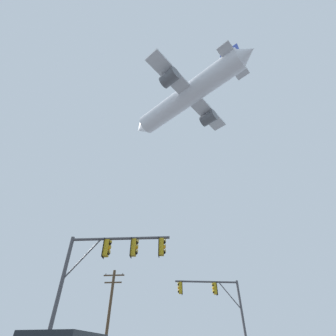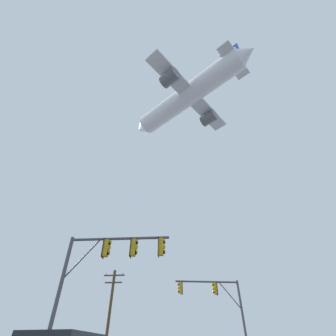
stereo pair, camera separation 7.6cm
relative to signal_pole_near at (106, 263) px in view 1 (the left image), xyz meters
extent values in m
cylinder|color=#4C4C51|center=(-2.16, -0.04, -1.74)|extent=(0.20, 0.20, 6.44)
cylinder|color=#4C4C51|center=(0.61, 0.01, 1.33)|extent=(5.55, 0.26, 0.15)
cylinder|color=#4C4C51|center=(-1.33, -0.03, 0.27)|extent=(1.73, 0.11, 2.15)
cube|color=gold|center=(2.94, 0.06, 0.80)|extent=(0.27, 0.33, 0.90)
cylinder|color=gold|center=(2.94, 0.06, 1.31)|extent=(0.05, 0.05, 0.12)
cube|color=black|center=(2.80, 0.06, 0.80)|extent=(0.03, 0.46, 1.04)
sphere|color=black|center=(3.09, 0.06, 1.07)|extent=(0.20, 0.20, 0.20)
cylinder|color=gold|center=(3.15, 0.06, 1.13)|extent=(0.04, 0.21, 0.21)
sphere|color=orange|center=(3.09, 0.06, 0.79)|extent=(0.20, 0.20, 0.20)
cylinder|color=gold|center=(3.15, 0.06, 0.85)|extent=(0.04, 0.21, 0.21)
sphere|color=black|center=(3.09, 0.06, 0.51)|extent=(0.20, 0.20, 0.20)
cylinder|color=gold|center=(3.15, 0.06, 0.57)|extent=(0.04, 0.21, 0.21)
cube|color=gold|center=(1.42, 0.03, 0.80)|extent=(0.27, 0.33, 0.90)
cylinder|color=gold|center=(1.42, 0.03, 1.31)|extent=(0.05, 0.05, 0.12)
cube|color=black|center=(1.28, 0.03, 0.80)|extent=(0.03, 0.46, 1.04)
sphere|color=black|center=(1.56, 0.03, 1.07)|extent=(0.20, 0.20, 0.20)
cylinder|color=gold|center=(1.63, 0.03, 1.13)|extent=(0.04, 0.21, 0.21)
sphere|color=orange|center=(1.56, 0.03, 0.79)|extent=(0.20, 0.20, 0.20)
cylinder|color=gold|center=(1.63, 0.03, 0.85)|extent=(0.04, 0.21, 0.21)
sphere|color=black|center=(1.56, 0.03, 0.51)|extent=(0.20, 0.20, 0.20)
cylinder|color=gold|center=(1.63, 0.03, 0.57)|extent=(0.04, 0.21, 0.21)
cube|color=gold|center=(-0.11, 0.00, 0.80)|extent=(0.27, 0.33, 0.90)
cylinder|color=gold|center=(-0.11, 0.00, 1.31)|extent=(0.05, 0.05, 0.12)
cube|color=black|center=(-0.25, 0.00, 0.80)|extent=(0.03, 0.46, 1.04)
sphere|color=black|center=(0.04, 0.00, 1.07)|extent=(0.20, 0.20, 0.20)
cylinder|color=gold|center=(0.10, 0.00, 1.13)|extent=(0.04, 0.21, 0.21)
sphere|color=orange|center=(0.04, 0.00, 0.79)|extent=(0.20, 0.20, 0.20)
cylinder|color=gold|center=(0.10, 0.00, 0.85)|extent=(0.04, 0.21, 0.21)
sphere|color=black|center=(0.04, 0.00, 0.51)|extent=(0.20, 0.20, 0.20)
cylinder|color=gold|center=(0.10, 0.00, 0.57)|extent=(0.04, 0.21, 0.21)
cylinder|color=#4C4C51|center=(8.56, 10.49, -1.81)|extent=(0.20, 0.20, 6.31)
cylinder|color=#4C4C51|center=(5.85, 10.05, 1.19)|extent=(5.43, 1.04, 0.15)
cylinder|color=#4C4C51|center=(7.75, 10.36, 0.17)|extent=(1.70, 0.36, 2.11)
cube|color=gold|center=(3.58, 9.68, 0.67)|extent=(0.31, 0.36, 0.90)
cylinder|color=gold|center=(3.58, 9.68, 1.18)|extent=(0.05, 0.05, 0.12)
cube|color=black|center=(3.72, 9.70, 0.67)|extent=(0.10, 0.46, 1.04)
sphere|color=black|center=(3.44, 9.65, 0.94)|extent=(0.20, 0.20, 0.20)
cylinder|color=gold|center=(3.37, 9.64, 1.00)|extent=(0.07, 0.21, 0.21)
sphere|color=orange|center=(3.44, 9.65, 0.66)|extent=(0.20, 0.20, 0.20)
cylinder|color=gold|center=(3.37, 9.64, 0.72)|extent=(0.07, 0.21, 0.21)
sphere|color=black|center=(3.44, 9.65, 0.38)|extent=(0.20, 0.20, 0.20)
cylinder|color=gold|center=(3.37, 9.64, 0.44)|extent=(0.07, 0.21, 0.21)
cube|color=gold|center=(6.56, 10.16, 0.67)|extent=(0.31, 0.36, 0.90)
cylinder|color=gold|center=(6.56, 10.16, 1.18)|extent=(0.05, 0.05, 0.12)
cube|color=black|center=(6.69, 10.19, 0.67)|extent=(0.10, 0.46, 1.04)
sphere|color=black|center=(6.41, 10.14, 0.94)|extent=(0.20, 0.20, 0.20)
cylinder|color=gold|center=(6.35, 10.13, 1.00)|extent=(0.07, 0.21, 0.21)
sphere|color=orange|center=(6.41, 10.14, 0.66)|extent=(0.20, 0.20, 0.20)
cylinder|color=gold|center=(6.35, 10.13, 0.72)|extent=(0.07, 0.21, 0.21)
sphere|color=black|center=(6.41, 10.14, 0.38)|extent=(0.20, 0.20, 0.20)
cylinder|color=gold|center=(6.35, 10.13, 0.44)|extent=(0.07, 0.21, 0.21)
cylinder|color=brown|center=(-3.51, 13.49, -0.85)|extent=(0.28, 0.28, 8.23)
cube|color=brown|center=(-3.51, 13.49, 2.76)|extent=(2.20, 0.12, 0.12)
cube|color=brown|center=(-3.51, 13.49, 2.06)|extent=(1.80, 0.12, 0.12)
cylinder|color=gray|center=(-4.41, 13.49, 2.88)|extent=(0.10, 0.10, 0.18)
cylinder|color=gray|center=(-2.61, 13.49, 2.88)|extent=(0.10, 0.10, 0.18)
cylinder|color=white|center=(5.82, 15.12, 35.35)|extent=(20.35, 16.62, 3.99)
cone|color=white|center=(-4.16, 22.58, 35.35)|extent=(4.46, 4.67, 3.79)
cone|color=white|center=(15.70, 7.74, 35.35)|extent=(4.02, 4.21, 3.39)
cube|color=silver|center=(6.32, 14.75, 34.76)|extent=(14.87, 18.60, 0.45)
cylinder|color=#595B60|center=(2.77, 10.00, 33.56)|extent=(3.74, 3.59, 2.24)
cylinder|color=#595B60|center=(9.87, 19.50, 33.56)|extent=(3.74, 3.59, 2.24)
cube|color=navy|center=(13.60, 9.31, 37.60)|extent=(2.97, 2.33, 4.73)
cube|color=silver|center=(13.80, 9.16, 35.73)|extent=(6.27, 7.33, 0.25)
camera|label=1|loc=(4.37, -12.88, -3.86)|focal=25.72mm
camera|label=2|loc=(4.44, -12.87, -3.86)|focal=25.72mm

